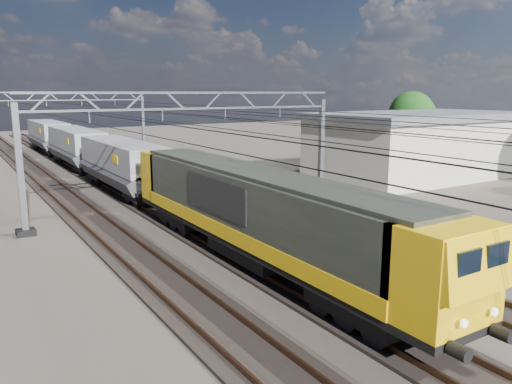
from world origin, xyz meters
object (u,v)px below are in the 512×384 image
locomotive (256,211)px  tree_far (415,116)px  catenary_gantry_mid (196,147)px  catenary_gantry_far (66,119)px  hopper_wagon_third (49,134)px  hopper_wagon_lead (123,162)px  industrial_shed (420,144)px  hopper_wagon_mid (76,145)px

locomotive → tree_far: size_ratio=2.93×
catenary_gantry_mid → locomotive: size_ratio=0.94×
locomotive → tree_far: 37.90m
catenary_gantry_far → hopper_wagon_third: 2.62m
hopper_wagon_lead → tree_far: (32.32, 1.97, 2.35)m
industrial_shed → tree_far: size_ratio=2.58×
tree_far → catenary_gantry_far: bearing=139.2°
tree_far → hopper_wagon_lead: bearing=-176.5°
catenary_gantry_far → hopper_wagon_mid: (-2.00, -13.98, -1.67)m
catenary_gantry_mid → hopper_wagon_third: catenary_gantry_mid is taller
locomotive → industrial_shed: size_ratio=1.13×
hopper_wagon_third → tree_far: bearing=-39.3°
tree_far → hopper_wagon_third: bearing=140.7°
catenary_gantry_far → hopper_wagon_lead: size_ratio=1.53×
industrial_shed → hopper_wagon_mid: bearing=140.2°
hopper_wagon_lead → catenary_gantry_far: bearing=85.9°
hopper_wagon_lead → industrial_shed: bearing=-13.6°
catenary_gantry_far → industrial_shed: catenary_gantry_far is taller
catenary_gantry_far → tree_far: bearing=-40.8°
catenary_gantry_mid → industrial_shed: (22.00, 2.00, -1.18)m
catenary_gantry_far → hopper_wagon_lead: 28.30m
catenary_gantry_mid → catenary_gantry_far: 36.00m
locomotive → hopper_wagon_lead: size_ratio=1.62×
hopper_wagon_lead → hopper_wagon_mid: same height
catenary_gantry_mid → tree_far: 31.87m
catenary_gantry_far → industrial_shed: size_ratio=1.07×
catenary_gantry_mid → hopper_wagon_lead: bearing=104.3°
locomotive → catenary_gantry_mid: bearing=78.5°
hopper_wagon_lead → hopper_wagon_mid: 14.20m
hopper_wagon_lead → hopper_wagon_mid: (0.00, 14.20, 0.00)m
catenary_gantry_mid → hopper_wagon_third: (-2.00, 36.22, -1.67)m
catenary_gantry_mid → locomotive: (-2.00, -9.87, -1.58)m
catenary_gantry_far → catenary_gantry_mid: bearing=-90.0°
hopper_wagon_lead → industrial_shed: size_ratio=0.70×
catenary_gantry_mid → locomotive: 10.20m
hopper_wagon_lead → industrial_shed: industrial_shed is taller
catenary_gantry_far → hopper_wagon_third: (-2.00, 0.22, -1.67)m
hopper_wagon_lead → locomotive: bearing=-90.0°
locomotive → industrial_shed: industrial_shed is taller
catenary_gantry_mid → catenary_gantry_far: same height
hopper_wagon_third → hopper_wagon_lead: bearing=-90.0°
hopper_wagon_third → industrial_shed: size_ratio=0.70×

